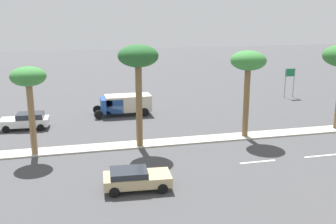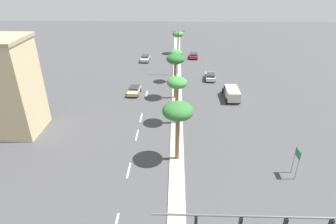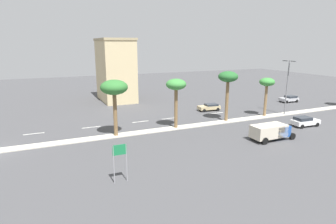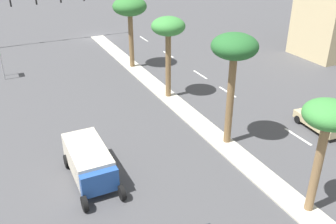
{
  "view_description": "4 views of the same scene",
  "coord_description": "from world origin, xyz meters",
  "px_view_note": "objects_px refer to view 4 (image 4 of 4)",
  "views": [
    {
      "loc": [
        -30.92,
        38.14,
        10.96
      ],
      "look_at": [
        1.67,
        30.22,
        2.22
      ],
      "focal_mm": 42.77,
      "sensor_mm": 36.0,
      "label": 1
    },
    {
      "loc": [
        -0.26,
        -14.92,
        21.99
      ],
      "look_at": [
        -1.33,
        21.82,
        2.87
      ],
      "focal_mm": 30.57,
      "sensor_mm": 36.0,
      "label": 2
    },
    {
      "loc": [
        37.23,
        5.94,
        12.42
      ],
      "look_at": [
        1.9,
        21.56,
        3.17
      ],
      "focal_mm": 30.28,
      "sensor_mm": 36.0,
      "label": 3
    },
    {
      "loc": [
        13.84,
        52.3,
        14.36
      ],
      "look_at": [
        2.72,
        29.41,
        1.56
      ],
      "focal_mm": 39.33,
      "sensor_mm": 36.0,
      "label": 4
    }
  ],
  "objects_px": {
    "palm_tree_near": "(130,8)",
    "palm_tree_right": "(327,121)",
    "directional_road_sign": "(0,54)",
    "palm_tree_outboard": "(168,30)",
    "palm_tree_far": "(234,52)",
    "sedan_tan_center": "(321,122)",
    "box_truck": "(90,163)",
    "traffic_signal_gantry": "(23,12)"
  },
  "relations": [
    {
      "from": "palm_tree_near",
      "to": "palm_tree_right",
      "type": "relative_size",
      "value": 1.15
    },
    {
      "from": "directional_road_sign",
      "to": "palm_tree_outboard",
      "type": "distance_m",
      "value": 18.56
    },
    {
      "from": "palm_tree_near",
      "to": "palm_tree_right",
      "type": "bearing_deg",
      "value": 90.83
    },
    {
      "from": "palm_tree_right",
      "to": "directional_road_sign",
      "type": "bearing_deg",
      "value": -64.9
    },
    {
      "from": "palm_tree_outboard",
      "to": "palm_tree_right",
      "type": "xyz_separation_m",
      "value": [
        -0.29,
        17.53,
        -0.63
      ]
    },
    {
      "from": "palm_tree_far",
      "to": "sedan_tan_center",
      "type": "xyz_separation_m",
      "value": [
        -7.76,
        1.59,
        -6.3
      ]
    },
    {
      "from": "palm_tree_near",
      "to": "palm_tree_outboard",
      "type": "xyz_separation_m",
      "value": [
        -0.09,
        9.22,
        -0.25
      ]
    },
    {
      "from": "sedan_tan_center",
      "to": "box_truck",
      "type": "bearing_deg",
      "value": -5.07
    },
    {
      "from": "directional_road_sign",
      "to": "palm_tree_far",
      "type": "distance_m",
      "value": 25.91
    },
    {
      "from": "palm_tree_right",
      "to": "box_truck",
      "type": "bearing_deg",
      "value": -38.56
    },
    {
      "from": "palm_tree_outboard",
      "to": "sedan_tan_center",
      "type": "height_order",
      "value": "palm_tree_outboard"
    },
    {
      "from": "palm_tree_near",
      "to": "sedan_tan_center",
      "type": "distance_m",
      "value": 22.55
    },
    {
      "from": "palm_tree_right",
      "to": "sedan_tan_center",
      "type": "bearing_deg",
      "value": -139.71
    },
    {
      "from": "box_truck",
      "to": "traffic_signal_gantry",
      "type": "bearing_deg",
      "value": -90.52
    },
    {
      "from": "traffic_signal_gantry",
      "to": "directional_road_sign",
      "type": "relative_size",
      "value": 4.44
    },
    {
      "from": "directional_road_sign",
      "to": "box_truck",
      "type": "relative_size",
      "value": 0.61
    },
    {
      "from": "sedan_tan_center",
      "to": "directional_road_sign",
      "type": "bearing_deg",
      "value": -46.8
    },
    {
      "from": "box_truck",
      "to": "sedan_tan_center",
      "type": "bearing_deg",
      "value": 174.93
    },
    {
      "from": "directional_road_sign",
      "to": "palm_tree_right",
      "type": "bearing_deg",
      "value": 115.1
    },
    {
      "from": "traffic_signal_gantry",
      "to": "palm_tree_outboard",
      "type": "relative_size",
      "value": 2.18
    },
    {
      "from": "palm_tree_far",
      "to": "palm_tree_right",
      "type": "height_order",
      "value": "palm_tree_far"
    },
    {
      "from": "traffic_signal_gantry",
      "to": "palm_tree_near",
      "type": "xyz_separation_m",
      "value": [
        -9.57,
        14.82,
        2.18
      ]
    },
    {
      "from": "palm_tree_far",
      "to": "palm_tree_right",
      "type": "bearing_deg",
      "value": 89.96
    },
    {
      "from": "directional_road_sign",
      "to": "palm_tree_near",
      "type": "height_order",
      "value": "palm_tree_near"
    },
    {
      "from": "directional_road_sign",
      "to": "palm_tree_right",
      "type": "distance_m",
      "value": 32.85
    },
    {
      "from": "traffic_signal_gantry",
      "to": "directional_road_sign",
      "type": "bearing_deg",
      "value": 71.9
    },
    {
      "from": "sedan_tan_center",
      "to": "box_truck",
      "type": "height_order",
      "value": "box_truck"
    },
    {
      "from": "palm_tree_outboard",
      "to": "traffic_signal_gantry",
      "type": "bearing_deg",
      "value": -68.09
    },
    {
      "from": "palm_tree_near",
      "to": "palm_tree_right",
      "type": "distance_m",
      "value": 26.77
    },
    {
      "from": "palm_tree_far",
      "to": "sedan_tan_center",
      "type": "bearing_deg",
      "value": 168.39
    },
    {
      "from": "traffic_signal_gantry",
      "to": "palm_tree_far",
      "type": "bearing_deg",
      "value": 106.62
    },
    {
      "from": "palm_tree_right",
      "to": "sedan_tan_center",
      "type": "relative_size",
      "value": 1.57
    },
    {
      "from": "traffic_signal_gantry",
      "to": "palm_tree_outboard",
      "type": "distance_m",
      "value": 25.98
    },
    {
      "from": "traffic_signal_gantry",
      "to": "directional_road_sign",
      "type": "height_order",
      "value": "traffic_signal_gantry"
    },
    {
      "from": "palm_tree_outboard",
      "to": "palm_tree_right",
      "type": "bearing_deg",
      "value": 90.96
    },
    {
      "from": "traffic_signal_gantry",
      "to": "palm_tree_near",
      "type": "distance_m",
      "value": 17.77
    },
    {
      "from": "palm_tree_far",
      "to": "traffic_signal_gantry",
      "type": "bearing_deg",
      "value": -73.38
    },
    {
      "from": "palm_tree_outboard",
      "to": "sedan_tan_center",
      "type": "relative_size",
      "value": 1.73
    },
    {
      "from": "palm_tree_outboard",
      "to": "palm_tree_right",
      "type": "distance_m",
      "value": 17.55
    },
    {
      "from": "directional_road_sign",
      "to": "sedan_tan_center",
      "type": "height_order",
      "value": "directional_road_sign"
    },
    {
      "from": "traffic_signal_gantry",
      "to": "box_truck",
      "type": "bearing_deg",
      "value": 89.48
    },
    {
      "from": "sedan_tan_center",
      "to": "box_truck",
      "type": "xyz_separation_m",
      "value": [
        18.02,
        -1.6,
        0.5
      ]
    }
  ]
}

